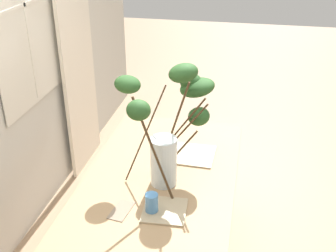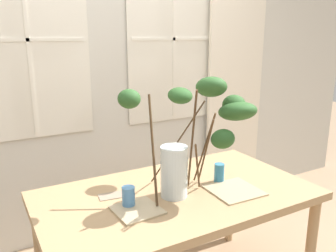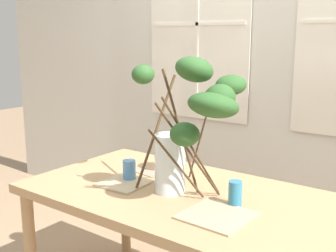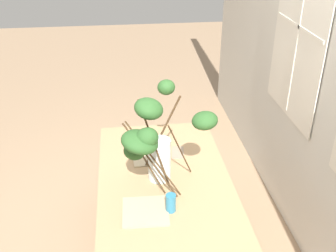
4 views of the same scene
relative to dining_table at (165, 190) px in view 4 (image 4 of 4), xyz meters
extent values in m
cube|color=white|center=(-0.59, 1.06, 0.93)|extent=(0.79, 0.01, 1.34)
cube|color=silver|center=(-0.59, 1.05, 0.93)|extent=(0.86, 0.01, 1.41)
cube|color=silver|center=(-0.59, 1.05, 0.93)|extent=(0.02, 0.01, 1.34)
cube|color=silver|center=(-0.59, 1.05, 0.93)|extent=(0.79, 0.01, 0.02)
cube|color=tan|center=(0.00, 0.00, 0.05)|extent=(1.58, 0.89, 0.05)
cylinder|color=tan|center=(-0.73, -0.38, -0.32)|extent=(0.06, 0.06, 0.70)
cylinder|color=tan|center=(-0.73, 0.38, -0.32)|extent=(0.06, 0.06, 0.70)
cylinder|color=silver|center=(-0.04, -0.03, 0.22)|extent=(0.15, 0.15, 0.29)
cylinder|color=silver|center=(-0.04, -0.03, 0.13)|extent=(0.14, 0.14, 0.09)
cylinder|color=#47331E|center=(0.12, -0.10, 0.32)|extent=(0.15, 0.33, 0.48)
ellipsoid|color=#285123|center=(0.28, -0.17, 0.56)|extent=(0.28, 0.29, 0.16)
cylinder|color=#47331E|center=(0.05, -0.07, 0.39)|extent=(0.09, 0.20, 0.61)
ellipsoid|color=#285123|center=(0.14, -0.11, 0.69)|extent=(0.23, 0.24, 0.15)
cylinder|color=#47331E|center=(-0.15, 0.00, 0.37)|extent=(0.09, 0.24, 0.56)
ellipsoid|color=#285123|center=(-0.27, 0.04, 0.64)|extent=(0.15, 0.16, 0.11)
cylinder|color=#47331E|center=(0.12, -0.08, 0.34)|extent=(0.11, 0.33, 0.50)
ellipsoid|color=#285123|center=(0.28, -0.13, 0.58)|extent=(0.17, 0.19, 0.15)
cylinder|color=#47331E|center=(0.05, 0.09, 0.34)|extent=(0.26, 0.20, 0.52)
ellipsoid|color=#285123|center=(0.15, 0.22, 0.60)|extent=(0.22, 0.23, 0.13)
cylinder|color=#47331E|center=(0.06, -0.12, 0.26)|extent=(0.18, 0.21, 0.35)
ellipsoid|color=#285123|center=(0.16, -0.20, 0.43)|extent=(0.19, 0.20, 0.14)
cylinder|color=#4C84BC|center=(-0.31, -0.03, 0.13)|extent=(0.07, 0.07, 0.11)
cylinder|color=teal|center=(0.30, 0.00, 0.14)|extent=(0.06, 0.06, 0.12)
cube|color=tan|center=(-0.30, -0.09, 0.08)|extent=(0.24, 0.24, 0.01)
cube|color=tan|center=(0.30, -0.15, 0.08)|extent=(0.29, 0.29, 0.01)
cube|color=gray|center=(-0.34, 0.13, 0.08)|extent=(0.18, 0.11, 0.00)
camera|label=1|loc=(-2.04, -0.46, 1.51)|focal=45.45mm
camera|label=2|loc=(-0.96, -1.59, 0.96)|focal=37.28mm
camera|label=3|loc=(1.12, -1.61, 0.82)|focal=44.70mm
camera|label=4|loc=(2.17, -0.24, 1.69)|focal=42.97mm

